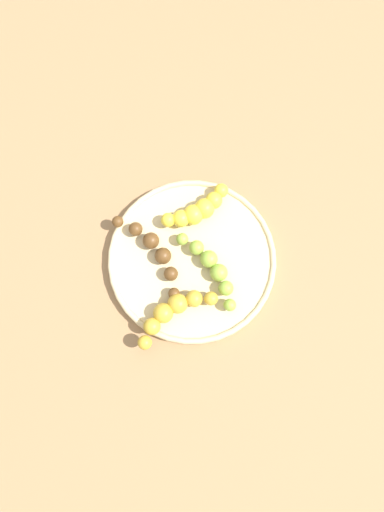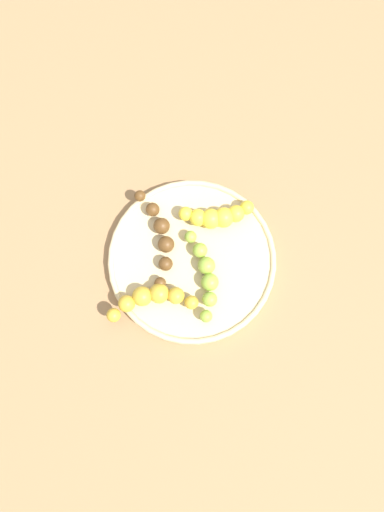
% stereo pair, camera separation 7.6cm
% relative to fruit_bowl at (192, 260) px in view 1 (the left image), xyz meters
% --- Properties ---
extents(ground_plane, '(2.40, 2.40, 0.00)m').
position_rel_fruit_bowl_xyz_m(ground_plane, '(0.00, 0.00, -0.01)').
color(ground_plane, '#936D47').
extents(fruit_bowl, '(0.29, 0.29, 0.02)m').
position_rel_fruit_bowl_xyz_m(fruit_bowl, '(0.00, 0.00, 0.00)').
color(fruit_bowl, '#D1B784').
rests_on(fruit_bowl, ground_plane).
extents(banana_green, '(0.15, 0.05, 0.03)m').
position_rel_fruit_bowl_xyz_m(banana_green, '(0.03, 0.02, 0.02)').
color(banana_green, '#8CAD38').
rests_on(banana_green, fruit_bowl).
extents(banana_yellow, '(0.05, 0.13, 0.03)m').
position_rel_fruit_bowl_xyz_m(banana_yellow, '(-0.07, 0.05, 0.02)').
color(banana_yellow, yellow).
rests_on(banana_yellow, fruit_bowl).
extents(banana_overripe, '(0.17, 0.06, 0.03)m').
position_rel_fruit_bowl_xyz_m(banana_overripe, '(-0.04, -0.05, 0.02)').
color(banana_overripe, '#593819').
rests_on(banana_overripe, fruit_bowl).
extents(banana_spotted, '(0.06, 0.15, 0.03)m').
position_rel_fruit_bowl_xyz_m(banana_spotted, '(0.07, -0.07, 0.02)').
color(banana_spotted, gold).
rests_on(banana_spotted, fruit_bowl).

